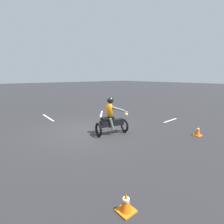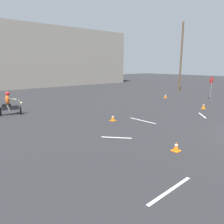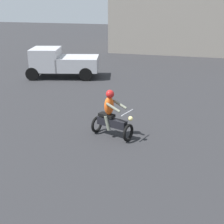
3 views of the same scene
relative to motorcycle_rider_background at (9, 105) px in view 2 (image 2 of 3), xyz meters
name	(u,v)px [view 2 (image 2 of 3)]	position (x,y,z in m)	size (l,w,h in m)	color
motorcycle_rider_background	(9,105)	(0.00, 0.00, 0.00)	(1.55, 1.04, 1.66)	black
stop_sign	(211,84)	(17.64, -5.62, 0.91)	(0.70, 0.08, 2.30)	slate
traffic_cone_near_left	(204,106)	(12.63, -7.58, -0.50)	(0.32, 0.32, 0.46)	orange
traffic_cone_near_right	(113,118)	(4.52, -5.87, -0.54)	(0.32, 0.32, 0.39)	orange
traffic_cone_mid_left	(176,147)	(3.31, -11.34, -0.54)	(0.32, 0.32, 0.38)	orange
traffic_cone_far_right	(165,96)	(15.24, -1.91, -0.54)	(0.32, 0.32, 0.38)	orange
lane_stripe_ne	(202,115)	(10.29, -8.74, -0.72)	(0.10, 1.63, 0.01)	silver
lane_stripe_n	(143,121)	(5.98, -7.06, -0.72)	(0.10, 2.02, 0.01)	silver
lane_stripe_nw	(116,137)	(2.55, -8.50, -0.72)	(0.10, 1.48, 0.01)	silver
lane_stripe_w	(170,190)	(0.72, -12.91, -0.72)	(0.10, 2.06, 0.01)	silver
utility_pole_near	(181,57)	(21.79, 0.74, 3.70)	(0.24, 0.24, 8.85)	brown
utility_pole_far	(33,56)	(9.37, 20.14, 4.17)	(0.24, 0.24, 9.79)	brown
building_backdrop	(40,57)	(10.71, 20.67, 4.01)	(30.90, 8.12, 9.47)	gray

